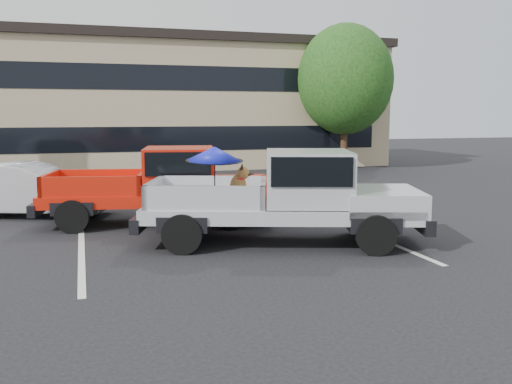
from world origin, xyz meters
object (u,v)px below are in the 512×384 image
(tree_right, at_px, (345,79))
(silver_sedan, at_px, (30,189))
(silver_pickup, at_px, (296,192))
(tree_back, at_px, (238,83))
(red_pickup, at_px, (173,182))

(tree_right, relative_size, silver_sedan, 1.63)
(silver_sedan, bearing_deg, silver_pickup, -111.10)
(tree_right, height_order, silver_pickup, tree_right)
(silver_sedan, bearing_deg, tree_back, -9.33)
(tree_right, height_order, silver_sedan, tree_right)
(silver_sedan, bearing_deg, red_pickup, -100.22)
(tree_right, distance_m, silver_sedan, 16.48)
(red_pickup, bearing_deg, silver_pickup, -43.62)
(silver_pickup, xyz_separation_m, silver_sedan, (-5.39, 4.95, -0.37))
(tree_right, bearing_deg, silver_sedan, -145.31)
(tree_right, relative_size, tree_back, 0.95)
(tree_right, height_order, red_pickup, tree_right)
(tree_right, relative_size, red_pickup, 1.18)
(tree_back, xyz_separation_m, silver_sedan, (-10.24, -17.16, -3.73))
(silver_sedan, bearing_deg, tree_right, -33.83)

